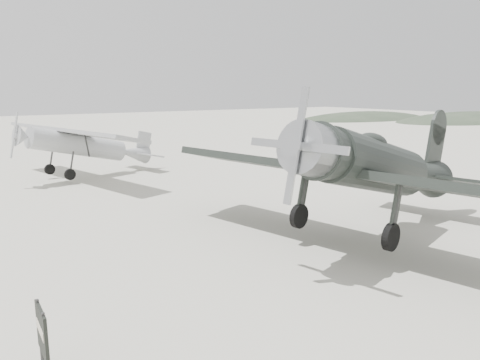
# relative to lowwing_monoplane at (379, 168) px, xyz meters

# --- Properties ---
(ground) EXTENTS (160.00, 160.00, 0.00)m
(ground) POSITION_rel_lowwing_monoplane_xyz_m (-2.39, 2.41, -2.35)
(ground) COLOR #AFAC9B
(ground) RESTS_ON ground
(hill_east_north) EXTENTS (36.00, 18.00, 6.00)m
(hill_east_north) POSITION_rel_lowwing_monoplane_xyz_m (57.61, 30.41, -2.35)
(hill_east_north) COLOR #303D2C
(hill_east_north) RESTS_ON ground
(hill_northeast) EXTENTS (32.00, 16.00, 5.20)m
(hill_northeast) POSITION_rel_lowwing_monoplane_xyz_m (47.61, 42.41, -2.35)
(hill_northeast) COLOR #303D2C
(hill_northeast) RESTS_ON ground
(lowwing_monoplane) EXTENTS (9.99, 13.84, 4.45)m
(lowwing_monoplane) POSITION_rel_lowwing_monoplane_xyz_m (0.00, 0.00, 0.00)
(lowwing_monoplane) COLOR black
(lowwing_monoplane) RESTS_ON ground
(highwing_monoplane) EXTENTS (8.17, 11.42, 3.23)m
(highwing_monoplane) POSITION_rel_lowwing_monoplane_xyz_m (-4.83, 16.07, -0.33)
(highwing_monoplane) COLOR gray
(highwing_monoplane) RESTS_ON ground
(sign_board) EXTENTS (0.09, 0.86, 1.24)m
(sign_board) POSITION_rel_lowwing_monoplane_xyz_m (-10.61, -1.80, -1.61)
(sign_board) COLOR #333333
(sign_board) RESTS_ON ground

